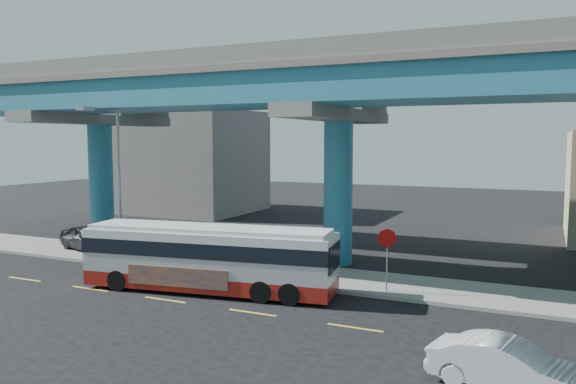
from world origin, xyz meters
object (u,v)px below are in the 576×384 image
at_px(transit_bus, 209,256).
at_px(sedan, 509,366).
at_px(street_lamp, 111,162).
at_px(parked_car, 88,238).
at_px(stop_sign, 387,246).

xyz_separation_m(transit_bus, sedan, (12.19, -4.88, -0.87)).
bearing_deg(sedan, street_lamp, 82.62).
height_order(parked_car, stop_sign, stop_sign).
distance_m(transit_bus, stop_sign, 7.49).
distance_m(parked_car, stop_sign, 17.96).
xyz_separation_m(parked_car, street_lamp, (3.91, -2.22, 4.49)).
distance_m(transit_bus, parked_car, 11.63).
bearing_deg(street_lamp, sedan, -19.41).
xyz_separation_m(transit_bus, parked_car, (-10.87, 4.10, -0.68)).
bearing_deg(sedan, parked_car, 80.77).
relative_size(parked_car, street_lamp, 0.55).
distance_m(sedan, stop_sign, 9.23).
xyz_separation_m(sedan, street_lamp, (-19.15, 6.75, 4.68)).
height_order(street_lamp, stop_sign, street_lamp).
distance_m(transit_bus, street_lamp, 8.16).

